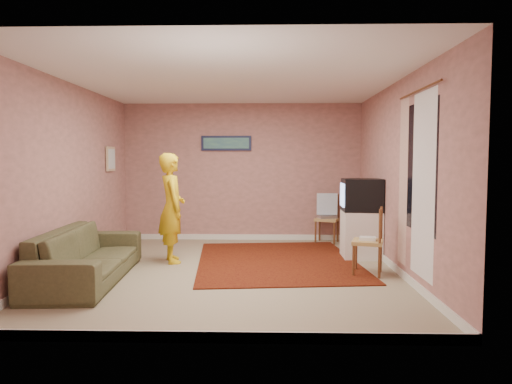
{
  "coord_description": "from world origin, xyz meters",
  "views": [
    {
      "loc": [
        0.49,
        -6.2,
        1.53
      ],
      "look_at": [
        0.31,
        0.6,
        1.05
      ],
      "focal_mm": 32.0,
      "sensor_mm": 36.0,
      "label": 1
    }
  ],
  "objects_px": {
    "crt_tv": "(361,195)",
    "sofa": "(88,255)",
    "person": "(172,208)",
    "chair_a": "(327,213)",
    "chair_b": "(368,234)",
    "tv_cabinet": "(361,235)"
  },
  "relations": [
    {
      "from": "crt_tv",
      "to": "sofa",
      "type": "xyz_separation_m",
      "value": [
        -3.74,
        -1.45,
        -0.66
      ]
    },
    {
      "from": "crt_tv",
      "to": "person",
      "type": "relative_size",
      "value": 0.38
    },
    {
      "from": "chair_a",
      "to": "chair_b",
      "type": "xyz_separation_m",
      "value": [
        0.24,
        -2.33,
        0.0
      ]
    },
    {
      "from": "chair_b",
      "to": "person",
      "type": "height_order",
      "value": "person"
    },
    {
      "from": "sofa",
      "to": "person",
      "type": "relative_size",
      "value": 1.38
    },
    {
      "from": "crt_tv",
      "to": "chair_b",
      "type": "xyz_separation_m",
      "value": [
        -0.12,
        -1.04,
        -0.44
      ]
    },
    {
      "from": "tv_cabinet",
      "to": "chair_a",
      "type": "distance_m",
      "value": 1.36
    },
    {
      "from": "crt_tv",
      "to": "chair_b",
      "type": "distance_m",
      "value": 1.13
    },
    {
      "from": "chair_a",
      "to": "tv_cabinet",
      "type": "bearing_deg",
      "value": -54.82
    },
    {
      "from": "chair_b",
      "to": "sofa",
      "type": "bearing_deg",
      "value": -67.25
    },
    {
      "from": "chair_a",
      "to": "sofa",
      "type": "height_order",
      "value": "chair_a"
    },
    {
      "from": "tv_cabinet",
      "to": "sofa",
      "type": "height_order",
      "value": "tv_cabinet"
    },
    {
      "from": "sofa",
      "to": "person",
      "type": "distance_m",
      "value": 1.47
    },
    {
      "from": "chair_b",
      "to": "person",
      "type": "xyz_separation_m",
      "value": [
        -2.77,
        0.68,
        0.27
      ]
    },
    {
      "from": "chair_a",
      "to": "person",
      "type": "distance_m",
      "value": 3.03
    },
    {
      "from": "chair_b",
      "to": "sofa",
      "type": "height_order",
      "value": "chair_b"
    },
    {
      "from": "chair_a",
      "to": "sofa",
      "type": "xyz_separation_m",
      "value": [
        -3.38,
        -2.74,
        -0.22
      ]
    },
    {
      "from": "chair_b",
      "to": "tv_cabinet",
      "type": "bearing_deg",
      "value": -170.58
    },
    {
      "from": "tv_cabinet",
      "to": "sofa",
      "type": "xyz_separation_m",
      "value": [
        -3.75,
        -1.45,
        -0.04
      ]
    },
    {
      "from": "tv_cabinet",
      "to": "crt_tv",
      "type": "relative_size",
      "value": 1.2
    },
    {
      "from": "chair_b",
      "to": "sofa",
      "type": "relative_size",
      "value": 0.22
    },
    {
      "from": "tv_cabinet",
      "to": "chair_b",
      "type": "xyz_separation_m",
      "value": [
        -0.13,
        -1.04,
        0.18
      ]
    }
  ]
}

